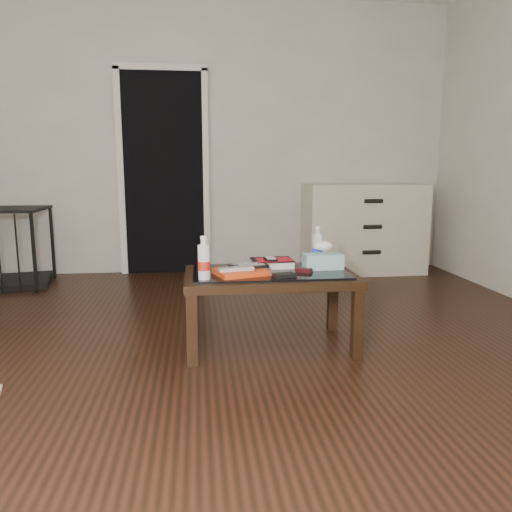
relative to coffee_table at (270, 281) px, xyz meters
The scene contains 17 objects.
ground 0.56m from the coffee_table, 150.99° to the right, with size 5.00×5.00×0.00m, color black.
room_shell 1.28m from the coffee_table, 150.99° to the right, with size 5.00×5.00×5.00m.
doorway 2.47m from the coffee_table, 108.11° to the left, with size 0.90×0.08×2.07m.
coffee_table is the anchor object (origin of this frame).
dresser 2.40m from the coffee_table, 58.18° to the left, with size 1.21×0.54×0.90m.
magazines 0.21m from the coffee_table, 156.10° to the right, with size 0.28×0.21×0.03m, color #C53A12.
remote_silver 0.26m from the coffee_table, 150.75° to the right, with size 0.20×0.05×0.02m, color #A1A1A6.
remote_black_front 0.17m from the coffee_table, 155.02° to the right, with size 0.20×0.05×0.02m, color black.
remote_black_back 0.18m from the coffee_table, behind, with size 0.20×0.05×0.02m, color black.
textbook 0.16m from the coffee_table, 75.66° to the left, with size 0.25×0.20×0.05m, color black.
dvd_mailers 0.16m from the coffee_table, 73.71° to the left, with size 0.19×0.14×0.01m, color #AD0B1E.
ipod 0.14m from the coffee_table, 77.90° to the left, with size 0.06×0.10×0.02m, color black.
flip_phone 0.22m from the coffee_table, 15.85° to the right, with size 0.09×0.05×0.02m, color black.
wallet 0.19m from the coffee_table, 70.88° to the right, with size 0.12×0.07×0.02m, color black.
water_bottle_left 0.46m from the coffee_table, 155.62° to the right, with size 0.07×0.07×0.24m, color silver.
water_bottle_right 0.43m from the coffee_table, 29.88° to the left, with size 0.07×0.07×0.24m, color silver.
tissue_box 0.35m from the coffee_table, ahead, with size 0.23×0.12×0.09m, color teal.
Camera 1 is at (-0.07, -2.67, 1.06)m, focal length 35.00 mm.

